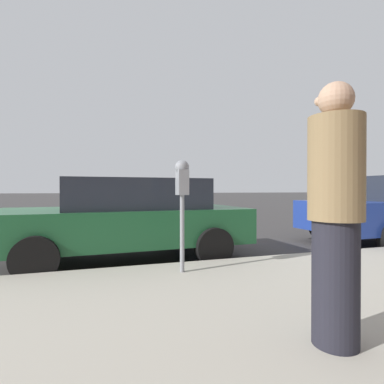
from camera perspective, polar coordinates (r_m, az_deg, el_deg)
The scene contains 4 objects.
ground_plane at distance 6.76m, azimuth -12.39°, elevation -10.38°, with size 220.00×220.00×0.00m, color #3D3A3A.
parking_meter at distance 4.03m, azimuth -1.89°, elevation 1.03°, with size 0.21×0.19×1.51m.
car_green at distance 5.56m, azimuth -12.03°, elevation -4.67°, with size 2.20×4.36×1.46m.
pedestrian at distance 2.37m, azimuth 25.66°, elevation -3.54°, with size 0.38×0.38×1.88m.
Camera 1 is at (-6.61, 0.57, 1.27)m, focal length 28.00 mm.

